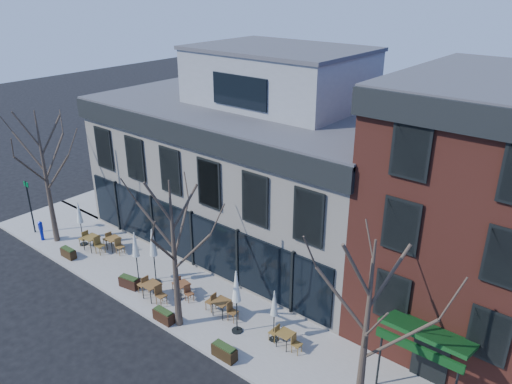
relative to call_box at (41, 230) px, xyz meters
The scene contains 25 objects.
ground 9.97m from the call_box, 21.96° to the left, with size 120.00×120.00×0.00m, color black.
sidewalk_front 12.58m from the call_box, ahead, with size 33.50×4.70×0.15m, color gray.
sidewalk_side 9.95m from the call_box, 101.85° to the left, with size 4.50×12.00×0.15m, color gray.
corner_building 13.36m from the call_box, 43.40° to the left, with size 18.39×10.39×11.10m.
red_brick_building 24.34m from the call_box, 21.38° to the left, with size 8.20×11.78×11.18m.
tree_corner 3.54m from the call_box, 35.11° to the left, with size 3.93×3.98×7.92m.
tree_mid 12.58m from the call_box, ahead, with size 3.50×3.55×7.04m.
tree_right 21.47m from the call_box, ahead, with size 3.72×3.77×7.48m.
sign_pole 1.81m from the call_box, behind, with size 0.50×0.10×3.40m.
call_box is the anchor object (origin of this frame).
cafe_set_0 3.54m from the call_box, 20.15° to the left, with size 1.97×0.84×1.02m.
cafe_set_1 4.76m from the call_box, 24.95° to the left, with size 1.81×0.77×0.94m.
cafe_set_2 9.75m from the call_box, ahead, with size 1.93×0.80×1.01m.
cafe_set_3 10.80m from the call_box, ahead, with size 1.64×0.75×0.84m.
cafe_set_4 13.34m from the call_box, ahead, with size 1.82×0.76×0.95m.
cafe_set_5 16.88m from the call_box, ahead, with size 1.61×0.65×0.85m.
umbrella_0 2.97m from the call_box, 27.62° to the left, with size 0.44×0.44×2.75m.
umbrella_1 8.15m from the call_box, ahead, with size 0.45×0.45×2.84m.
umbrella_2 9.03m from the call_box, ahead, with size 0.50×0.50×3.11m.
umbrella_3 14.69m from the call_box, ahead, with size 0.50×0.50×3.12m.
umbrella_4 16.30m from the call_box, ahead, with size 0.40×0.40×2.52m.
planter_0 3.05m from the call_box, ahead, with size 1.01×0.42×0.56m.
planter_1 8.09m from the call_box, ahead, with size 1.13×0.62×0.60m.
planter_2 11.53m from the call_box, ahead, with size 1.07×0.44×0.59m.
planter_3 15.29m from the call_box, ahead, with size 1.11×0.45×0.62m.
Camera 1 is at (17.40, -15.91, 14.60)m, focal length 35.00 mm.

